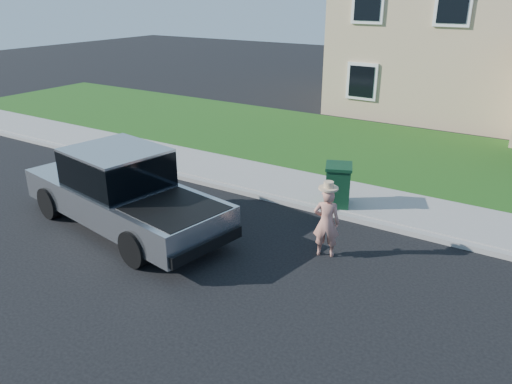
{
  "coord_description": "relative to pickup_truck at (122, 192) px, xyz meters",
  "views": [
    {
      "loc": [
        5.26,
        -7.39,
        5.07
      ],
      "look_at": [
        0.12,
        0.68,
        1.2
      ],
      "focal_mm": 35.0,
      "sensor_mm": 36.0,
      "label": 1
    }
  ],
  "objects": [
    {
      "name": "woman",
      "position": [
        4.46,
        1.25,
        -0.1
      ],
      "size": [
        0.63,
        0.52,
        1.62
      ],
      "rotation": [
        0.0,
        0.0,
        3.5
      ],
      "color": "tan",
      "rests_on": "ground"
    },
    {
      "name": "ground",
      "position": [
        2.88,
        0.22,
        -0.86
      ],
      "size": [
        80.0,
        80.0,
        0.0
      ],
      "primitive_type": "plane",
      "color": "black",
      "rests_on": "ground"
    },
    {
      "name": "pickup_truck",
      "position": [
        0.0,
        0.0,
        0.0
      ],
      "size": [
        5.85,
        2.79,
        1.85
      ],
      "rotation": [
        0.0,
        0.0,
        -0.17
      ],
      "color": "black",
      "rests_on": "ground"
    },
    {
      "name": "trash_bin",
      "position": [
        3.73,
        3.49,
        -0.19
      ],
      "size": [
        0.86,
        0.91,
        1.03
      ],
      "rotation": [
        0.0,
        0.0,
        0.39
      ],
      "color": "#0D311B",
      "rests_on": "sidewalk"
    },
    {
      "name": "sidewalk",
      "position": [
        3.88,
        4.22,
        -0.79
      ],
      "size": [
        40.0,
        2.0,
        0.15
      ],
      "primitive_type": "cube",
      "color": "gray",
      "rests_on": "ground"
    },
    {
      "name": "curb",
      "position": [
        3.88,
        3.12,
        -0.8
      ],
      "size": [
        40.0,
        0.2,
        0.12
      ],
      "primitive_type": "cube",
      "color": "gray",
      "rests_on": "ground"
    },
    {
      "name": "house",
      "position": [
        4.19,
        16.61,
        2.31
      ],
      "size": [
        14.0,
        11.3,
        6.85
      ],
      "color": "tan",
      "rests_on": "ground"
    },
    {
      "name": "lawn",
      "position": [
        3.88,
        8.72,
        -0.81
      ],
      "size": [
        40.0,
        7.0,
        0.1
      ],
      "primitive_type": "cube",
      "color": "#255017",
      "rests_on": "ground"
    }
  ]
}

